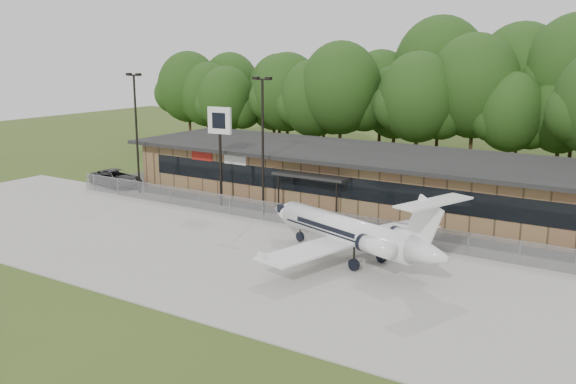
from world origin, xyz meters
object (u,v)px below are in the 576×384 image
Objects in this scene: terminal at (368,177)px; pole_sign at (220,131)px; business_jet at (353,234)px; suv at (116,178)px.

terminal is 5.23× the size of pole_sign.
pole_sign reaches higher than business_jet.
suv is (-27.64, 7.14, -0.97)m from business_jet.
terminal is 12.30m from pole_sign.
terminal is at bearing -65.89° from suv.
business_jet is at bearing -27.58° from pole_sign.
suv is (-22.00, -6.41, -1.41)m from terminal.
suv is at bearing -175.87° from business_jet.
terminal is 2.87× the size of business_jet.
business_jet is at bearing -96.62° from suv.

